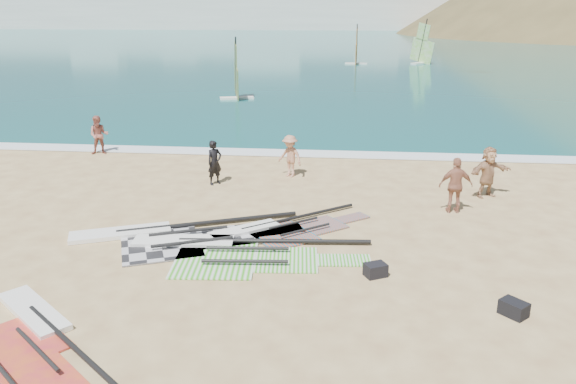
# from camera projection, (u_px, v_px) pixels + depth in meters

# --- Properties ---
(ground) EXTENTS (300.00, 300.00, 0.00)m
(ground) POSITION_uv_depth(u_px,v_px,m) (272.00, 288.00, 12.87)
(ground) COLOR #D4BA7C
(ground) RESTS_ON ground
(sea) EXTENTS (300.00, 240.00, 0.06)m
(sea) POSITION_uv_depth(u_px,v_px,m) (340.00, 33.00, 137.57)
(sea) COLOR #0C4A54
(sea) RESTS_ON ground
(surf_line) EXTENTS (300.00, 1.20, 0.04)m
(surf_line) POSITION_uv_depth(u_px,v_px,m) (307.00, 154.00, 24.49)
(surf_line) COLOR white
(surf_line) RESTS_ON ground
(far_town) EXTENTS (160.00, 8.00, 12.00)m
(far_town) POSITION_uv_depth(u_px,v_px,m) (284.00, 13.00, 154.64)
(far_town) COLOR white
(far_town) RESTS_ON ground
(rig_grey) EXTENTS (6.62, 4.05, 0.21)m
(rig_grey) POSITION_uv_depth(u_px,v_px,m) (170.00, 235.00, 15.69)
(rig_grey) COLOR black
(rig_grey) RESTS_ON ground
(rig_green) EXTENTS (6.45, 2.61, 0.21)m
(rig_green) POSITION_uv_depth(u_px,v_px,m) (229.00, 250.00, 14.72)
(rig_green) COLOR green
(rig_green) RESTS_ON ground
(rig_orange) EXTENTS (4.62, 3.71, 0.19)m
(rig_orange) POSITION_uv_depth(u_px,v_px,m) (281.00, 229.00, 16.17)
(rig_orange) COLOR #F45528
(rig_orange) RESTS_ON ground
(rig_red) EXTENTS (4.63, 4.67, 0.20)m
(rig_red) POSITION_uv_depth(u_px,v_px,m) (32.00, 342.00, 10.69)
(rig_red) COLOR #C01D44
(rig_red) RESTS_ON ground
(gear_bag_near) EXTENTS (0.61, 0.55, 0.32)m
(gear_bag_near) POSITION_uv_depth(u_px,v_px,m) (375.00, 270.00, 13.38)
(gear_bag_near) COLOR black
(gear_bag_near) RESTS_ON ground
(gear_bag_far) EXTENTS (0.64, 0.65, 0.32)m
(gear_bag_far) POSITION_uv_depth(u_px,v_px,m) (514.00, 308.00, 11.68)
(gear_bag_far) COLOR black
(gear_bag_far) RESTS_ON ground
(person_wetsuit) EXTENTS (0.68, 0.69, 1.61)m
(person_wetsuit) POSITION_uv_depth(u_px,v_px,m) (215.00, 163.00, 20.16)
(person_wetsuit) COLOR black
(person_wetsuit) RESTS_ON ground
(beachgoer_left) EXTENTS (0.95, 0.82, 1.68)m
(beachgoer_left) POSITION_uv_depth(u_px,v_px,m) (99.00, 135.00, 24.32)
(beachgoer_left) COLOR #A75D50
(beachgoer_left) RESTS_ON ground
(beachgoer_mid) EXTENTS (1.19, 1.05, 1.59)m
(beachgoer_mid) POSITION_uv_depth(u_px,v_px,m) (290.00, 156.00, 21.07)
(beachgoer_mid) COLOR tan
(beachgoer_mid) RESTS_ON ground
(beachgoer_back) EXTENTS (1.06, 0.50, 1.76)m
(beachgoer_back) POSITION_uv_depth(u_px,v_px,m) (456.00, 185.00, 17.33)
(beachgoer_back) COLOR #A96C52
(beachgoer_back) RESTS_ON ground
(beachgoer_right) EXTENTS (1.66, 1.20, 1.73)m
(beachgoer_right) POSITION_uv_depth(u_px,v_px,m) (488.00, 172.00, 18.81)
(beachgoer_right) COLOR tan
(beachgoer_right) RESTS_ON ground
(windsurfer_left) EXTENTS (2.43, 2.78, 4.27)m
(windsurfer_left) POSITION_uv_depth(u_px,v_px,m) (236.00, 81.00, 38.64)
(windsurfer_left) COLOR white
(windsurfer_left) RESTS_ON ground
(windsurfer_centre) EXTENTS (2.45, 2.95, 4.40)m
(windsurfer_centre) POSITION_uv_depth(u_px,v_px,m) (356.00, 53.00, 62.24)
(windsurfer_centre) COLOR white
(windsurfer_centre) RESTS_ON ground
(windsurfer_right) EXTENTS (2.48, 2.46, 4.94)m
(windsurfer_right) POSITION_uv_depth(u_px,v_px,m) (422.00, 51.00, 62.59)
(windsurfer_right) COLOR white
(windsurfer_right) RESTS_ON ground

